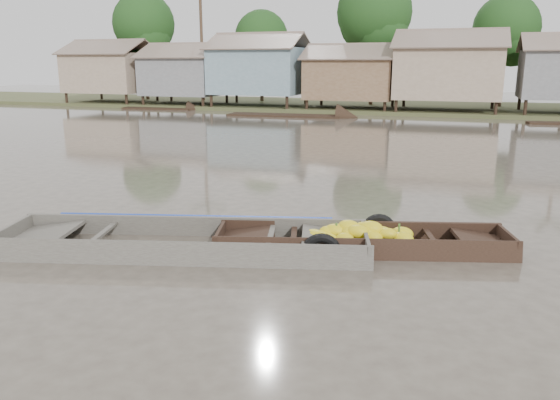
% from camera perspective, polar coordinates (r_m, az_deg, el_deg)
% --- Properties ---
extents(ground, '(120.00, 120.00, 0.00)m').
position_cam_1_polar(ground, '(9.55, -4.92, -6.07)').
color(ground, '#4B4339').
rests_on(ground, ground).
extents(riverbank, '(120.00, 12.47, 10.22)m').
position_cam_1_polar(riverbank, '(40.08, 18.09, 13.19)').
color(riverbank, '#384723').
rests_on(riverbank, ground).
extents(banana_boat, '(5.44, 2.63, 0.74)m').
position_cam_1_polar(banana_boat, '(10.03, 8.14, -4.30)').
color(banana_boat, black).
rests_on(banana_boat, ground).
extents(viewer_boat, '(6.84, 3.36, 0.53)m').
position_cam_1_polar(viewer_boat, '(10.09, -9.82, -4.86)').
color(viewer_boat, '#413D37').
rests_on(viewer_boat, ground).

